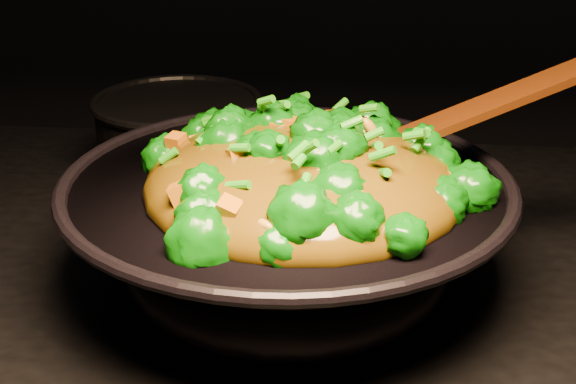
# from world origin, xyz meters

# --- Properties ---
(wok) EXTENTS (0.50, 0.50, 0.12)m
(wok) POSITION_xyz_m (0.10, -0.01, 0.96)
(wok) COLOR black
(wok) RESTS_ON stovetop
(stir_fry) EXTENTS (0.31, 0.31, 0.11)m
(stir_fry) POSITION_xyz_m (0.12, -0.03, 1.08)
(stir_fry) COLOR #0A5A06
(stir_fry) RESTS_ON wok
(spatula) EXTENTS (0.28, 0.09, 0.12)m
(spatula) POSITION_xyz_m (0.25, 0.04, 1.07)
(spatula) COLOR #391B07
(spatula) RESTS_ON wok
(back_pot) EXTENTS (0.23, 0.23, 0.12)m
(back_pot) POSITION_xyz_m (-0.08, 0.25, 0.96)
(back_pot) COLOR black
(back_pot) RESTS_ON stovetop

